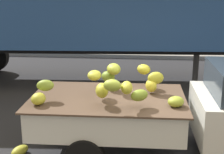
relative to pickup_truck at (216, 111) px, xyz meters
The scene contains 4 objects.
curb_strip 8.70m from the pickup_truck, 97.64° to the left, with size 80.00×0.80×0.16m, color gray.
pickup_truck is the anchor object (origin of this frame).
semi_trailer 5.71m from the pickup_truck, 123.29° to the left, with size 12.12×3.20×3.95m.
fallen_banana_bunch_near_tailgate 3.59m from the pickup_truck, behind, with size 0.38×0.21×0.17m, color gold.
Camera 1 is at (-0.15, -5.51, 3.01)m, focal length 53.89 mm.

